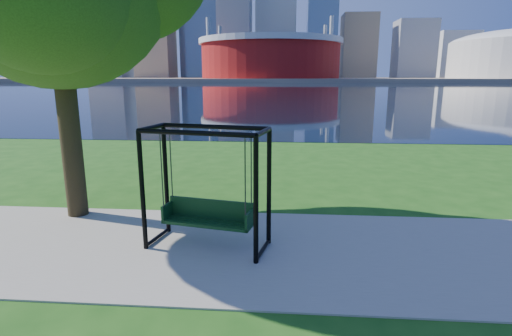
# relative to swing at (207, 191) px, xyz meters

# --- Properties ---
(ground) EXTENTS (900.00, 900.00, 0.00)m
(ground) POSITION_rel_swing_xyz_m (0.59, 0.39, -1.10)
(ground) COLOR #1E5114
(ground) RESTS_ON ground
(path) EXTENTS (120.00, 4.00, 0.03)m
(path) POSITION_rel_swing_xyz_m (0.59, -0.11, -1.09)
(path) COLOR #9E937F
(path) RESTS_ON ground
(river) EXTENTS (900.00, 180.00, 0.02)m
(river) POSITION_rel_swing_xyz_m (0.59, 102.39, -1.09)
(river) COLOR black
(river) RESTS_ON ground
(far_bank) EXTENTS (900.00, 228.00, 2.00)m
(far_bank) POSITION_rel_swing_xyz_m (0.59, 306.39, -0.10)
(far_bank) COLOR #937F60
(far_bank) RESTS_ON ground
(stadium) EXTENTS (83.00, 83.00, 32.00)m
(stadium) POSITION_rel_swing_xyz_m (-9.41, 235.39, 13.13)
(stadium) COLOR maroon
(stadium) RESTS_ON far_bank
(skyline) EXTENTS (392.00, 66.00, 96.50)m
(skyline) POSITION_rel_swing_xyz_m (-3.67, 319.79, 34.79)
(skyline) COLOR gray
(skyline) RESTS_ON far_bank
(swing) EXTENTS (2.37, 1.39, 2.28)m
(swing) POSITION_rel_swing_xyz_m (0.00, 0.00, 0.00)
(swing) COLOR black
(swing) RESTS_ON ground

